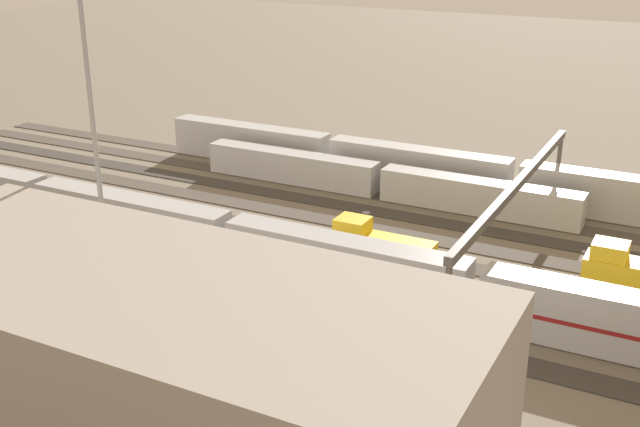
{
  "coord_description": "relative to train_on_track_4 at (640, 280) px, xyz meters",
  "views": [
    {
      "loc": [
        -29.96,
        69.99,
        31.74
      ],
      "look_at": [
        5.54,
        1.73,
        2.5
      ],
      "focal_mm": 44.23,
      "sensor_mm": 36.0,
      "label": 1
    }
  ],
  "objects": [
    {
      "name": "ground_plane",
      "position": [
        26.08,
        -2.5,
        -2.16
      ],
      "size": [
        400.0,
        400.0,
        0.0
      ],
      "primitive_type": "plane",
      "color": "#756B5B"
    },
    {
      "name": "track_bed_0",
      "position": [
        26.08,
        -20.0,
        -2.1
      ],
      "size": [
        140.0,
        2.8,
        0.12
      ],
      "primitive_type": "cube",
      "color": "#4C443D",
      "rests_on": "ground_plane"
    },
    {
      "name": "track_bed_1",
      "position": [
        26.08,
        -15.0,
        -2.1
      ],
      "size": [
        140.0,
        2.8,
        0.12
      ],
      "primitive_type": "cube",
      "color": "#4C443D",
      "rests_on": "ground_plane"
    },
    {
      "name": "track_bed_2",
      "position": [
        26.08,
        -10.0,
        -2.1
      ],
      "size": [
        140.0,
        2.8,
        0.12
      ],
      "primitive_type": "cube",
      "color": "#3D3833",
      "rests_on": "ground_plane"
    },
    {
      "name": "track_bed_3",
      "position": [
        26.08,
        -5.0,
        -2.1
      ],
      "size": [
        140.0,
        2.8,
        0.12
      ],
      "primitive_type": "cube",
      "color": "#4C443D",
      "rests_on": "ground_plane"
    },
    {
      "name": "track_bed_4",
      "position": [
        26.08,
        0.0,
        -2.1
      ],
      "size": [
        140.0,
        2.8,
        0.12
      ],
      "primitive_type": "cube",
      "color": "#4C443D",
      "rests_on": "ground_plane"
    },
    {
      "name": "track_bed_5",
      "position": [
        26.08,
        5.0,
        -2.1
      ],
      "size": [
        140.0,
        2.8,
        0.12
      ],
      "primitive_type": "cube",
      "color": "#3D3833",
      "rests_on": "ground_plane"
    },
    {
      "name": "track_bed_6",
      "position": [
        26.08,
        10.0,
        -2.1
      ],
      "size": [
        140.0,
        2.8,
        0.12
      ],
      "primitive_type": "cube",
      "color": "#4C443D",
      "rests_on": "ground_plane"
    },
    {
      "name": "track_bed_7",
      "position": [
        26.08,
        15.0,
        -2.1
      ],
      "size": [
        140.0,
        2.8,
        0.12
      ],
      "primitive_type": "cube",
      "color": "#3D3833",
      "rests_on": "ground_plane"
    },
    {
      "name": "train_on_track_4",
      "position": [
        0.0,
        0.0,
        0.0
      ],
      "size": [
        10.0,
        3.0,
        5.0
      ],
      "color": "gold",
      "rests_on": "ground_plane"
    },
    {
      "name": "train_on_track_5",
      "position": [
        22.43,
        5.0,
        0.0
      ],
      "size": [
        10.0,
        3.0,
        5.0
      ],
      "color": "gold",
      "rests_on": "ground_plane"
    },
    {
      "name": "train_on_track_0",
      "position": [
        15.98,
        -20.0,
        0.46
      ],
      "size": [
        95.6,
        3.0,
        5.0
      ],
      "color": "silver",
      "rests_on": "ground_plane"
    },
    {
      "name": "train_on_track_6",
      "position": [
        35.76,
        10.0,
        0.45
      ],
      "size": [
        95.6,
        3.06,
        5.0
      ],
      "color": "#B7BABF",
      "rests_on": "ground_plane"
    },
    {
      "name": "train_on_track_1",
      "position": [
        30.89,
        -15.0,
        -0.14
      ],
      "size": [
        47.2,
        3.0,
        3.8
      ],
      "color": "silver",
      "rests_on": "ground_plane"
    },
    {
      "name": "light_mast_1",
      "position": [
        44.5,
        17.33,
        17.88
      ],
      "size": [
        2.8,
        0.7,
        32.21
      ],
      "color": "#9EA0A5",
      "rests_on": "ground_plane"
    },
    {
      "name": "signal_gantry",
      "position": [
        11.76,
        -2.5,
        5.58
      ],
      "size": [
        0.7,
        40.0,
        8.8
      ],
      "color": "#4C4742",
      "rests_on": "ground_plane"
    },
    {
      "name": "maintenance_shed",
      "position": [
        24.47,
        35.11,
        3.8
      ],
      "size": [
        41.5,
        16.96,
        11.91
      ],
      "primitive_type": "cube",
      "color": "#9E9389",
      "rests_on": "ground_plane"
    }
  ]
}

